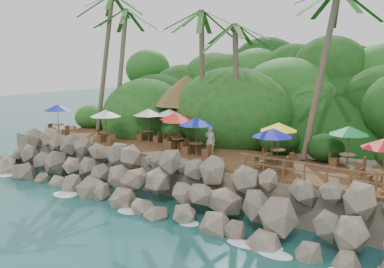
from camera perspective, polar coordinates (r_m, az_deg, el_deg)
The scene contains 12 objects.
ground at distance 24.71m, azimuth -8.63°, elevation -9.76°, with size 140.00×140.00×0.00m, color #19514F.
land_base at distance 36.90m, azimuth 9.51°, elevation -1.42°, with size 32.00×25.20×2.10m, color gray.
jungle_hill at distance 43.74m, azimuth 14.11°, elevation -1.17°, with size 44.80×28.00×15.40m, color #143811.
seawall at distance 25.70m, azimuth -5.47°, elevation -6.20°, with size 29.00×4.00×2.30m, color gray, non-canonical shape.
terrace at distance 28.39m, azimuth 0.00°, elevation -2.38°, with size 26.00×5.00×0.20m, color brown.
jungle_foliage at distance 36.26m, azimuth 8.71°, elevation -3.30°, with size 44.00×16.00×12.00m, color #143811, non-canonical shape.
foam_line at distance 24.89m, azimuth -8.13°, elevation -9.52°, with size 25.20×0.80×0.06m.
palms at distance 29.87m, azimuth 3.74°, elevation 16.68°, with size 30.49×6.80×11.95m.
palapa at distance 33.22m, azimuth -0.73°, elevation 5.72°, with size 5.57×5.57×4.60m.
dining_clusters at distance 28.06m, azimuth -0.25°, elevation 1.68°, with size 25.75×5.35×2.33m.
railing at distance 21.79m, azimuth 15.60°, elevation -4.75°, with size 8.30×0.10×1.00m.
waiter at distance 27.44m, azimuth 2.34°, elevation -0.77°, with size 0.63×0.42×1.74m, color white.
Camera 1 is at (16.89, -15.97, 8.38)m, focal length 41.48 mm.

